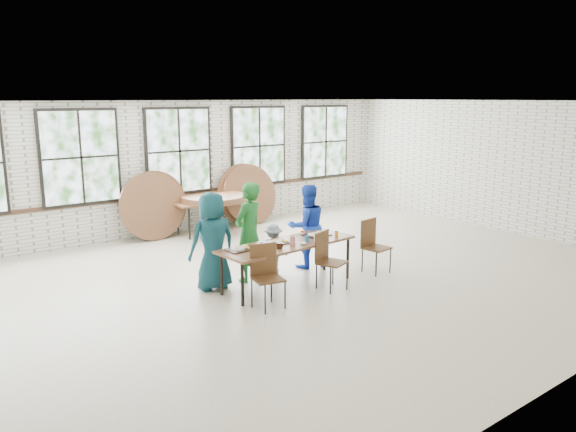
# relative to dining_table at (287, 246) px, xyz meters

# --- Properties ---
(room) EXTENTS (12.00, 12.00, 12.00)m
(room) POSITION_rel_dining_table_xyz_m (0.41, 4.55, 1.14)
(room) COLOR beige
(room) RESTS_ON ground
(dining_table) EXTENTS (2.44, 0.94, 0.74)m
(dining_table) POSITION_rel_dining_table_xyz_m (0.00, 0.00, 0.00)
(dining_table) COLOR brown
(dining_table) RESTS_ON ground
(chair_near_left) EXTENTS (0.50, 0.49, 0.95)m
(chair_near_left) POSITION_rel_dining_table_xyz_m (-0.80, -0.51, -0.13)
(chair_near_left) COLOR #51331B
(chair_near_left) RESTS_ON ground
(chair_near_right) EXTENTS (0.53, 0.52, 0.95)m
(chair_near_right) POSITION_rel_dining_table_xyz_m (0.45, -0.47, -0.13)
(chair_near_right) COLOR #51331B
(chair_near_right) RESTS_ON ground
(chair_spare) EXTENTS (0.47, 0.46, 0.95)m
(chair_spare) POSITION_rel_dining_table_xyz_m (1.70, -0.28, -0.13)
(chair_spare) COLOR #51331B
(chair_spare) RESTS_ON ground
(adult_teal) EXTENTS (0.81, 0.55, 1.60)m
(adult_teal) POSITION_rel_dining_table_xyz_m (-1.02, 0.65, 0.11)
(adult_teal) COLOR navy
(adult_teal) RESTS_ON ground
(adult_green) EXTENTS (0.72, 0.59, 1.69)m
(adult_green) POSITION_rel_dining_table_xyz_m (-0.32, 0.65, 0.16)
(adult_green) COLOR #1C6A28
(adult_green) RESTS_ON ground
(toddler) EXTENTS (0.63, 0.41, 0.91)m
(toddler) POSITION_rel_dining_table_xyz_m (0.18, 0.65, -0.23)
(toddler) COLOR #122238
(toddler) RESTS_ON ground
(adult_blue) EXTENTS (0.87, 0.75, 1.54)m
(adult_blue) POSITION_rel_dining_table_xyz_m (0.95, 0.65, 0.08)
(adult_blue) COLOR blue
(adult_blue) RESTS_ON ground
(storage_table) EXTENTS (1.86, 0.92, 0.74)m
(storage_table) POSITION_rel_dining_table_xyz_m (0.99, 4.06, -0.00)
(storage_table) COLOR brown
(storage_table) RESTS_ON ground
(tabletop_clutter) EXTENTS (2.00, 0.59, 0.11)m
(tabletop_clutter) POSITION_rel_dining_table_xyz_m (0.11, -0.02, 0.08)
(tabletop_clutter) COLOR black
(tabletop_clutter) RESTS_ON dining_table
(round_tops_stacked) EXTENTS (1.50, 1.50, 0.13)m
(round_tops_stacked) POSITION_rel_dining_table_xyz_m (0.99, 4.06, 0.12)
(round_tops_stacked) COLOR brown
(round_tops_stacked) RESTS_ON storage_table
(round_tops_leaning) EXTENTS (4.06, 0.47, 1.49)m
(round_tops_leaning) POSITION_rel_dining_table_xyz_m (0.88, 4.34, 0.05)
(round_tops_leaning) COLOR brown
(round_tops_leaning) RESTS_ON ground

